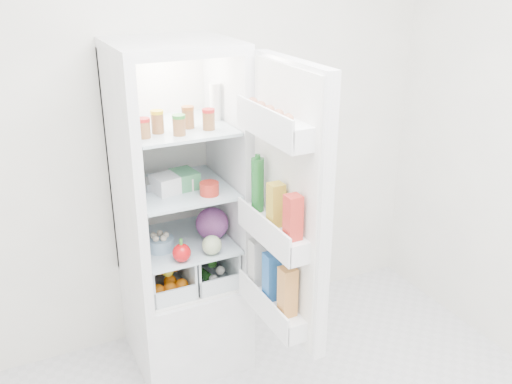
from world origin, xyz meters
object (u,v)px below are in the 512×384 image
mushroom_bowl (160,244)px  fridge_door (284,211)px  refrigerator (180,249)px  red_cabbage (212,223)px

mushroom_bowl → fridge_door: (0.44, -0.53, 0.31)m
refrigerator → red_cabbage: bearing=-34.5°
mushroom_bowl → fridge_door: fridge_door is taller
refrigerator → mushroom_bowl: refrigerator is taller
refrigerator → fridge_door: (0.31, -0.64, 0.43)m
mushroom_bowl → fridge_door: size_ratio=0.11×
red_cabbage → fridge_door: 0.61m
refrigerator → fridge_door: bearing=-64.4°
refrigerator → fridge_door: 0.83m
refrigerator → red_cabbage: refrigerator is taller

